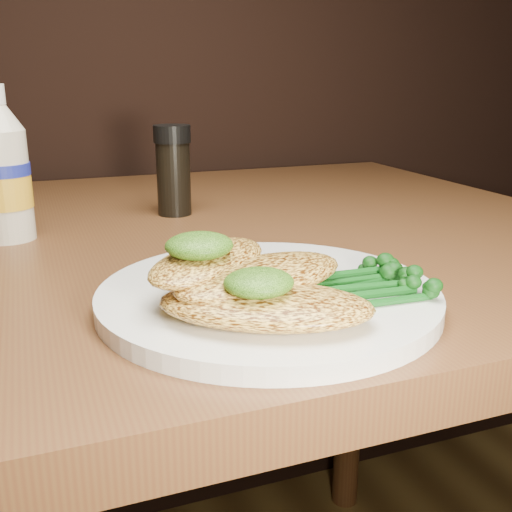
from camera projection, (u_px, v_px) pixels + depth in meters
name	position (u px, v px, depth m)	size (l,w,h in m)	color
plate	(268.00, 296.00, 0.47)	(0.26, 0.26, 0.01)	white
chicken_front	(266.00, 305.00, 0.40)	(0.14, 0.08, 0.02)	#FAC34F
chicken_mid	(261.00, 276.00, 0.43)	(0.14, 0.07, 0.02)	#FAC34F
chicken_back	(208.00, 261.00, 0.45)	(0.13, 0.06, 0.02)	#FAC34F
pesto_front	(259.00, 283.00, 0.39)	(0.05, 0.04, 0.02)	#133207
pesto_back	(199.00, 246.00, 0.43)	(0.05, 0.04, 0.02)	#133207
broccolini_bundle	(345.00, 281.00, 0.45)	(0.13, 0.10, 0.02)	#104914
mayo_bottle	(1.00, 164.00, 0.64)	(0.06, 0.06, 0.16)	beige
pepper_grinder	(173.00, 171.00, 0.76)	(0.05, 0.05, 0.11)	black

